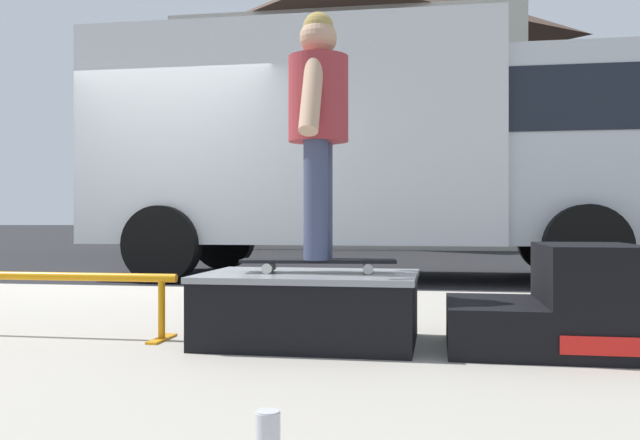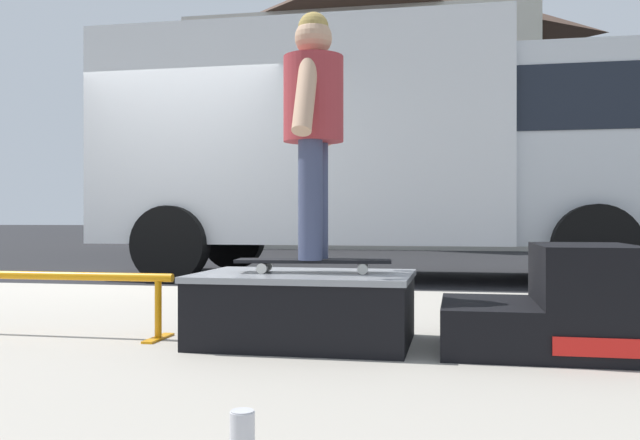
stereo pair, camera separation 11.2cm
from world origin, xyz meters
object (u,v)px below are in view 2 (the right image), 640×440
Objects in this scene: grind_rail at (36,287)px; box_truck at (384,143)px; skate_box at (305,305)px; soda_can at (242,435)px; skateboard at (313,262)px; skater_kid at (313,114)px; kicker_ramp at (554,307)px.

grind_rail is 0.23× the size of box_truck.
box_truck reaches higher than skate_box.
skateboard is at bearing 95.44° from soda_can.
grind_rail is 1.76m from skater_kid.
skate_box is 1.35× the size of skateboard.
kicker_ramp is 6.97× the size of soda_can.
kicker_ramp is (1.20, -0.00, 0.02)m from skate_box.
skate_box is at bearing 96.90° from soda_can.
grind_rail is at bearing -177.39° from skateboard.
soda_can is (0.16, -1.70, -1.09)m from skater_kid.
skater_kid is at bearing 95.44° from soda_can.
grind_rail is at bearing -103.74° from box_truck.
box_truck reaches higher than soda_can.
kicker_ramp is 1.50m from skater_kid.
grind_rail is 1.96× the size of skateboard.
skate_box is 1.20m from kicker_ramp.
box_truck is (-0.19, 5.32, 0.42)m from skater_kid.
skateboard is 6.34× the size of soda_can.
box_truck reaches higher than grind_rail.
kicker_ramp is at bearing -1.03° from skateboard.
skater_kid is at bearing 26.45° from skate_box.
skateboard is 0.75m from skater_kid.
skater_kid is (1.51, 0.07, 0.90)m from grind_rail.
grind_rail is 5.70m from box_truck.
skater_kid reaches higher than skate_box.
skate_box reaches higher than grind_rail.
soda_can is 7.19m from box_truck.
skater_kid is at bearing 2.61° from grind_rail.
grind_rail is at bearing -178.97° from kicker_ramp.
grind_rail is 1.25× the size of skater_kid.
skate_box is 1.70m from soda_can.
soda_can is at bearing -84.56° from skater_kid.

